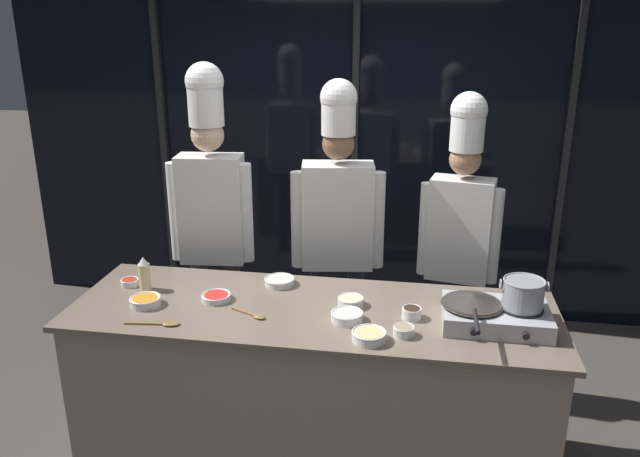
{
  "coord_description": "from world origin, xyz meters",
  "views": [
    {
      "loc": [
        0.51,
        -2.85,
        2.34
      ],
      "look_at": [
        0.0,
        0.25,
        1.26
      ],
      "focal_mm": 35.0,
      "sensor_mm": 36.0,
      "label": 1
    }
  ],
  "objects_px": {
    "chef_line": "(460,222)",
    "prep_bowl_carrots": "(145,301)",
    "prep_bowl_soy_glaze": "(412,312)",
    "prep_bowl_bell_pepper": "(216,297)",
    "prep_bowl_onion": "(347,316)",
    "prep_bowl_ginger": "(369,335)",
    "prep_bowl_mushrooms": "(404,330)",
    "chef_head": "(211,200)",
    "prep_bowl_noodles": "(351,301)",
    "frying_pan": "(472,300)",
    "prep_bowl_chili_flakes": "(130,282)",
    "chef_sous": "(338,215)",
    "stock_pot": "(523,293)",
    "serving_spoon_slotted": "(164,324)",
    "squeeze_bottle_oil": "(144,274)",
    "portable_stove": "(496,316)",
    "prep_bowl_garlic": "(280,281)",
    "serving_spoon_solid": "(254,315)"
  },
  "relations": [
    {
      "from": "prep_bowl_mushrooms",
      "to": "chef_head",
      "type": "height_order",
      "value": "chef_head"
    },
    {
      "from": "squeeze_bottle_oil",
      "to": "prep_bowl_carrots",
      "type": "distance_m",
      "value": 0.21
    },
    {
      "from": "prep_bowl_garlic",
      "to": "prep_bowl_carrots",
      "type": "relative_size",
      "value": 1.04
    },
    {
      "from": "prep_bowl_chili_flakes",
      "to": "prep_bowl_mushrooms",
      "type": "relative_size",
      "value": 0.98
    },
    {
      "from": "stock_pot",
      "to": "prep_bowl_chili_flakes",
      "type": "distance_m",
      "value": 2.09
    },
    {
      "from": "prep_bowl_bell_pepper",
      "to": "prep_bowl_mushrooms",
      "type": "xyz_separation_m",
      "value": [
        0.99,
        -0.23,
        0.01
      ]
    },
    {
      "from": "prep_bowl_onion",
      "to": "serving_spoon_solid",
      "type": "bearing_deg",
      "value": -176.36
    },
    {
      "from": "chef_line",
      "to": "prep_bowl_carrots",
      "type": "bearing_deg",
      "value": 40.55
    },
    {
      "from": "prep_bowl_noodles",
      "to": "frying_pan",
      "type": "bearing_deg",
      "value": -9.47
    },
    {
      "from": "prep_bowl_chili_flakes",
      "to": "prep_bowl_bell_pepper",
      "type": "distance_m",
      "value": 0.55
    },
    {
      "from": "stock_pot",
      "to": "prep_bowl_ginger",
      "type": "relative_size",
      "value": 1.37
    },
    {
      "from": "prep_bowl_garlic",
      "to": "prep_bowl_carrots",
      "type": "distance_m",
      "value": 0.73
    },
    {
      "from": "prep_bowl_chili_flakes",
      "to": "prep_bowl_ginger",
      "type": "distance_m",
      "value": 1.43
    },
    {
      "from": "prep_bowl_onion",
      "to": "prep_bowl_garlic",
      "type": "distance_m",
      "value": 0.57
    },
    {
      "from": "squeeze_bottle_oil",
      "to": "prep_bowl_mushrooms",
      "type": "distance_m",
      "value": 1.45
    },
    {
      "from": "prep_bowl_carrots",
      "to": "prep_bowl_bell_pepper",
      "type": "bearing_deg",
      "value": 19.08
    },
    {
      "from": "serving_spoon_solid",
      "to": "prep_bowl_carrots",
      "type": "bearing_deg",
      "value": 176.79
    },
    {
      "from": "prep_bowl_mushrooms",
      "to": "serving_spoon_slotted",
      "type": "bearing_deg",
      "value": -175.9
    },
    {
      "from": "prep_bowl_ginger",
      "to": "prep_bowl_mushrooms",
      "type": "relative_size",
      "value": 1.61
    },
    {
      "from": "stock_pot",
      "to": "prep_bowl_carrots",
      "type": "height_order",
      "value": "stock_pot"
    },
    {
      "from": "prep_bowl_soy_glaze",
      "to": "prep_bowl_bell_pepper",
      "type": "distance_m",
      "value": 1.02
    },
    {
      "from": "prep_bowl_bell_pepper",
      "to": "stock_pot",
      "type": "bearing_deg",
      "value": -1.78
    },
    {
      "from": "prep_bowl_soy_glaze",
      "to": "chef_line",
      "type": "distance_m",
      "value": 0.92
    },
    {
      "from": "stock_pot",
      "to": "serving_spoon_solid",
      "type": "xyz_separation_m",
      "value": [
        -1.3,
        -0.1,
        -0.17
      ]
    },
    {
      "from": "prep_bowl_noodles",
      "to": "prep_bowl_chili_flakes",
      "type": "bearing_deg",
      "value": 177.38
    },
    {
      "from": "prep_bowl_onion",
      "to": "chef_line",
      "type": "xyz_separation_m",
      "value": [
        0.58,
        0.94,
        0.21
      ]
    },
    {
      "from": "prep_bowl_mushrooms",
      "to": "prep_bowl_garlic",
      "type": "bearing_deg",
      "value": 145.88
    },
    {
      "from": "portable_stove",
      "to": "chef_line",
      "type": "relative_size",
      "value": 0.26
    },
    {
      "from": "prep_bowl_noodles",
      "to": "serving_spoon_slotted",
      "type": "relative_size",
      "value": 0.49
    },
    {
      "from": "squeeze_bottle_oil",
      "to": "chef_line",
      "type": "bearing_deg",
      "value": 23.57
    },
    {
      "from": "frying_pan",
      "to": "prep_bowl_carrots",
      "type": "xyz_separation_m",
      "value": [
        -1.65,
        -0.07,
        -0.1
      ]
    },
    {
      "from": "prep_bowl_soy_glaze",
      "to": "prep_bowl_garlic",
      "type": "height_order",
      "value": "prep_bowl_soy_glaze"
    },
    {
      "from": "prep_bowl_onion",
      "to": "serving_spoon_slotted",
      "type": "relative_size",
      "value": 0.58
    },
    {
      "from": "prep_bowl_chili_flakes",
      "to": "prep_bowl_soy_glaze",
      "type": "bearing_deg",
      "value": -5.4
    },
    {
      "from": "stock_pot",
      "to": "prep_bowl_bell_pepper",
      "type": "distance_m",
      "value": 1.55
    },
    {
      "from": "prep_bowl_mushrooms",
      "to": "chef_head",
      "type": "distance_m",
      "value": 1.59
    },
    {
      "from": "portable_stove",
      "to": "chef_sous",
      "type": "relative_size",
      "value": 0.25
    },
    {
      "from": "portable_stove",
      "to": "prep_bowl_carrots",
      "type": "relative_size",
      "value": 3.12
    },
    {
      "from": "prep_bowl_soy_glaze",
      "to": "prep_bowl_carrots",
      "type": "xyz_separation_m",
      "value": [
        -1.37,
        -0.08,
        -0.01
      ]
    },
    {
      "from": "prep_bowl_onion",
      "to": "prep_bowl_ginger",
      "type": "relative_size",
      "value": 0.99
    },
    {
      "from": "portable_stove",
      "to": "prep_bowl_garlic",
      "type": "distance_m",
      "value": 1.18
    },
    {
      "from": "chef_sous",
      "to": "serving_spoon_slotted",
      "type": "bearing_deg",
      "value": 49.69
    },
    {
      "from": "portable_stove",
      "to": "prep_bowl_carrots",
      "type": "height_order",
      "value": "portable_stove"
    },
    {
      "from": "chef_sous",
      "to": "chef_line",
      "type": "bearing_deg",
      "value": 171.65
    },
    {
      "from": "frying_pan",
      "to": "prep_bowl_mushrooms",
      "type": "relative_size",
      "value": 5.12
    },
    {
      "from": "stock_pot",
      "to": "prep_bowl_noodles",
      "type": "xyz_separation_m",
      "value": [
        -0.83,
        0.1,
        -0.15
      ]
    },
    {
      "from": "prep_bowl_soy_glaze",
      "to": "chef_line",
      "type": "height_order",
      "value": "chef_line"
    },
    {
      "from": "squeeze_bottle_oil",
      "to": "prep_bowl_onion",
      "type": "distance_m",
      "value": 1.15
    },
    {
      "from": "prep_bowl_chili_flakes",
      "to": "chef_sous",
      "type": "bearing_deg",
      "value": 33.47
    },
    {
      "from": "frying_pan",
      "to": "chef_head",
      "type": "distance_m",
      "value": 1.75
    }
  ]
}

